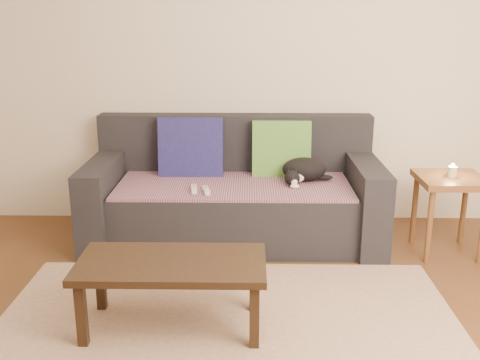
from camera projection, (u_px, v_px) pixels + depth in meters
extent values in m
plane|color=brown|center=(225.00, 357.00, 2.73)|extent=(4.50, 4.50, 0.00)
cube|color=beige|center=(235.00, 57.00, 4.28)|extent=(4.50, 0.04, 2.60)
cube|color=#232328|center=(234.00, 213.00, 4.11)|extent=(1.70, 0.78, 0.42)
cube|color=#232328|center=(235.00, 143.00, 4.37)|extent=(2.10, 0.18, 0.45)
cube|color=#232328|center=(104.00, 201.00, 4.10)|extent=(0.20, 0.90, 0.60)
cube|color=#232328|center=(365.00, 202.00, 4.07)|extent=(0.20, 0.90, 0.60)
cube|color=#472A4E|center=(234.00, 185.00, 4.03)|extent=(1.66, 0.74, 0.02)
cube|color=#161046|center=(191.00, 150.00, 4.23)|extent=(0.48, 0.19, 0.49)
cube|color=#0A463F|center=(281.00, 150.00, 4.22)|extent=(0.44, 0.16, 0.45)
ellipsoid|color=black|center=(304.00, 169.00, 4.09)|extent=(0.39, 0.34, 0.17)
sphere|color=black|center=(292.00, 178.00, 3.96)|extent=(0.14, 0.14, 0.11)
sphere|color=white|center=(294.00, 182.00, 3.92)|extent=(0.06, 0.06, 0.05)
ellipsoid|color=black|center=(324.00, 177.00, 4.07)|extent=(0.13, 0.09, 0.04)
cube|color=white|center=(206.00, 191.00, 3.82)|extent=(0.07, 0.15, 0.03)
cube|color=white|center=(194.00, 189.00, 3.85)|extent=(0.05, 0.15, 0.03)
cube|color=brown|center=(451.00, 180.00, 3.80)|extent=(0.44, 0.44, 0.04)
cylinder|color=brown|center=(429.00, 227.00, 3.71)|extent=(0.04, 0.04, 0.51)
cylinder|color=brown|center=(414.00, 209.00, 4.05)|extent=(0.04, 0.04, 0.51)
cylinder|color=brown|center=(464.00, 210.00, 4.05)|extent=(0.04, 0.04, 0.51)
cylinder|color=beige|center=(452.00, 172.00, 3.79)|extent=(0.06, 0.06, 0.07)
sphere|color=#FFBF59|center=(453.00, 165.00, 3.77)|extent=(0.02, 0.02, 0.02)
cube|color=tan|center=(227.00, 339.00, 2.87)|extent=(2.50, 1.80, 0.01)
cube|color=black|center=(171.00, 264.00, 2.88)|extent=(0.97, 0.49, 0.04)
cube|color=black|center=(82.00, 315.00, 2.77)|extent=(0.05, 0.05, 0.35)
cube|color=black|center=(254.00, 317.00, 2.75)|extent=(0.05, 0.05, 0.35)
cube|color=black|center=(101.00, 282.00, 3.12)|extent=(0.05, 0.05, 0.35)
cube|color=black|center=(254.00, 283.00, 3.11)|extent=(0.05, 0.05, 0.35)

